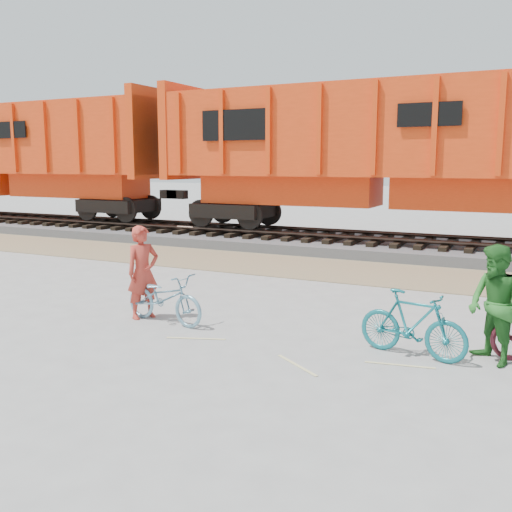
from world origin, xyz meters
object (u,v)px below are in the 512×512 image
at_px(bicycle_blue, 164,298).
at_px(person_solo, 143,272).
at_px(hopper_car_left, 19,154).
at_px(bicycle_teal, 413,324).
at_px(hopper_car_center, 387,150).
at_px(person_man, 495,305).

relative_size(bicycle_blue, person_solo, 1.01).
height_order(hopper_car_left, person_solo, hopper_car_left).
height_order(bicycle_teal, person_solo, person_solo).
distance_m(hopper_car_center, bicycle_teal, 9.88).
relative_size(hopper_car_center, bicycle_teal, 9.20).
xyz_separation_m(hopper_car_center, person_solo, (-1.89, -9.17, -2.22)).
bearing_deg(hopper_car_left, hopper_car_center, 0.00).
xyz_separation_m(hopper_car_left, bicycle_blue, (13.61, -9.27, -2.59)).
distance_m(bicycle_blue, bicycle_teal, 4.00).
height_order(hopper_car_left, bicycle_teal, hopper_car_left).
bearing_deg(bicycle_teal, person_man, -67.38).
height_order(hopper_car_left, person_man, hopper_car_left).
distance_m(bicycle_teal, person_man, 1.07).
bearing_deg(hopper_car_center, person_man, -68.07).
distance_m(bicycle_teal, person_solo, 4.51).
bearing_deg(person_solo, person_man, -61.97).
xyz_separation_m(bicycle_blue, bicycle_teal, (4.00, 0.09, 0.04)).
xyz_separation_m(bicycle_blue, person_man, (5.00, 0.29, 0.37)).
height_order(bicycle_blue, bicycle_teal, bicycle_teal).
height_order(hopper_car_center, person_man, hopper_car_center).
height_order(person_solo, person_man, person_solo).
bearing_deg(bicycle_teal, hopper_car_center, 27.21).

